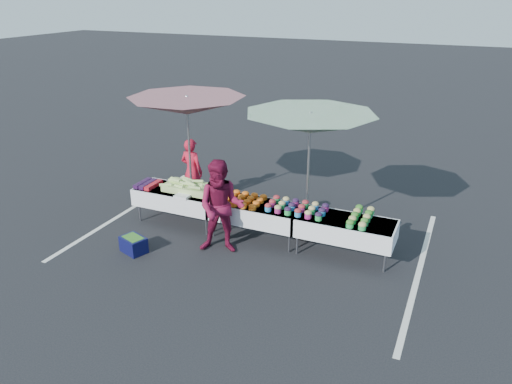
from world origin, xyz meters
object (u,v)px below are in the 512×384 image
at_px(table_right, 345,228).
at_px(umbrella_right, 310,124).
at_px(table_center, 256,211).
at_px(vendor, 192,171).
at_px(table_left, 179,197).
at_px(customer, 221,207).
at_px(umbrella_left, 187,106).
at_px(storage_bin, 134,244).

xyz_separation_m(table_right, umbrella_right, (-0.91, 0.49, 1.76)).
height_order(table_center, vendor, vendor).
relative_size(table_left, table_center, 1.00).
height_order(table_left, customer, customer).
bearing_deg(table_left, table_right, 0.00).
height_order(table_center, customer, customer).
relative_size(umbrella_left, umbrella_right, 1.22).
distance_m(vendor, umbrella_left, 1.61).
relative_size(vendor, storage_bin, 2.72).
relative_size(customer, umbrella_right, 0.70).
distance_m(table_left, table_center, 1.80).
distance_m(table_right, storage_bin, 4.01).
distance_m(vendor, customer, 2.51).
xyz_separation_m(umbrella_right, storage_bin, (-2.80, -1.97, -2.18)).
bearing_deg(umbrella_left, table_center, -22.16).
height_order(table_right, umbrella_left, umbrella_left).
distance_m(table_right, umbrella_right, 2.04).
relative_size(table_center, customer, 1.02).
xyz_separation_m(table_center, storage_bin, (-1.91, -1.48, -0.42)).
xyz_separation_m(table_left, umbrella_right, (2.69, 0.49, 1.76)).
height_order(table_left, table_center, same).
xyz_separation_m(table_left, vendor, (-0.29, 1.07, 0.19)).
distance_m(table_left, customer, 1.64).
height_order(vendor, storage_bin, vendor).
xyz_separation_m(table_left, table_right, (3.60, 0.00, 0.00)).
bearing_deg(table_center, table_right, 0.00).
bearing_deg(table_left, table_center, 0.00).
relative_size(table_left, customer, 1.02).
bearing_deg(vendor, storage_bin, 100.24).
xyz_separation_m(umbrella_left, umbrella_right, (2.86, -0.31, -0.01)).
height_order(umbrella_left, storage_bin, umbrella_left).
xyz_separation_m(table_left, table_center, (1.80, 0.00, 0.00)).
xyz_separation_m(table_center, table_right, (1.80, 0.00, 0.00)).
bearing_deg(table_right, vendor, 164.64).
bearing_deg(storage_bin, vendor, 113.80).
height_order(vendor, umbrella_right, umbrella_right).
distance_m(umbrella_left, storage_bin, 3.16).
bearing_deg(storage_bin, table_right, 41.38).
height_order(vendor, customer, customer).
bearing_deg(storage_bin, umbrella_left, 111.02).
distance_m(vendor, storage_bin, 2.63).
distance_m(customer, storage_bin, 1.85).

